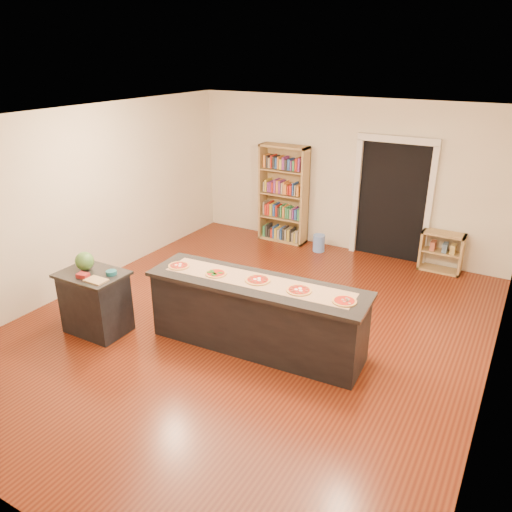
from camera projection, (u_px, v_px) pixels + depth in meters
The scene contains 17 objects.
room at pixel (248, 232), 6.35m from camera, with size 6.00×7.00×2.80m.
doorway at pixel (393, 194), 8.78m from camera, with size 1.40×0.09×2.21m.
kitchen_island at pixel (257, 315), 6.27m from camera, with size 2.80×0.76×0.92m.
side_counter at pixel (96, 302), 6.66m from camera, with size 0.87×0.63×0.86m.
bookshelf at pixel (283, 194), 9.68m from camera, with size 0.95×0.34×1.90m, color tan.
low_shelf at pixel (441, 252), 8.53m from camera, with size 0.70×0.30×0.70m, color tan.
waste_bin at pixel (319, 243), 9.44m from camera, with size 0.22×0.22×0.32m, color #658DE1.
kraft_paper at pixel (257, 281), 6.12m from camera, with size 2.43×0.44×0.00m, color tan.
watermelon at pixel (85, 261), 6.55m from camera, with size 0.25×0.25×0.25m, color #144214.
cutting_board at pixel (96, 280), 6.27m from camera, with size 0.28×0.18×0.02m, color tan.
package_red at pixel (83, 275), 6.37m from camera, with size 0.15×0.11×0.05m, color maroon.
package_teal at pixel (111, 273), 6.45m from camera, with size 0.14×0.14×0.05m, color #195966.
pizza_a at pixel (179, 266), 6.52m from camera, with size 0.26×0.26×0.02m.
pizza_b at pixel (216, 273), 6.30m from camera, with size 0.29×0.29×0.02m.
pizza_c at pixel (258, 280), 6.12m from camera, with size 0.31×0.31×0.02m.
pizza_d at pixel (299, 290), 5.86m from camera, with size 0.30×0.30×0.02m.
pizza_e at pixel (344, 301), 5.61m from camera, with size 0.27×0.27×0.02m.
Camera 1 is at (3.07, -5.13, 3.56)m, focal length 35.00 mm.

